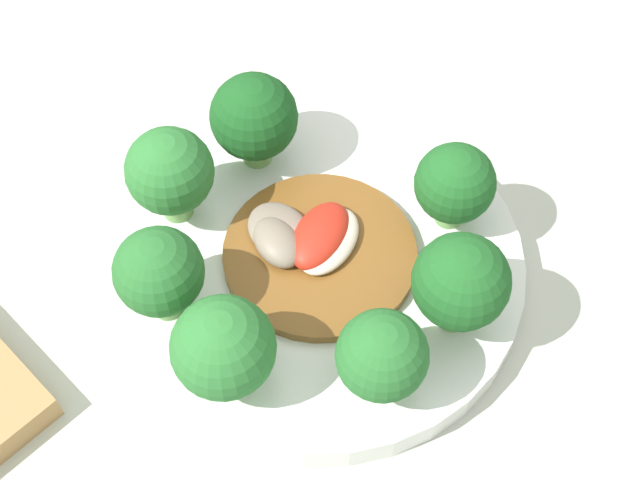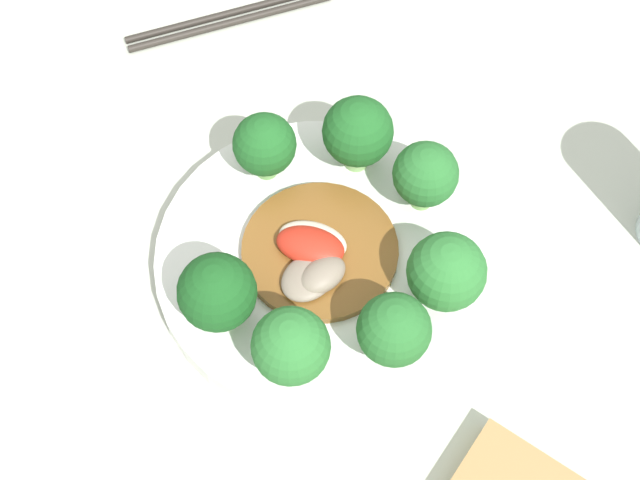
{
  "view_description": "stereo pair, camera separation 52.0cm",
  "coord_description": "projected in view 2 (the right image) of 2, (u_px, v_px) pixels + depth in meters",
  "views": [
    {
      "loc": [
        -0.09,
        0.28,
        1.26
      ],
      "look_at": [
        0.05,
        0.01,
        0.8
      ],
      "focal_mm": 50.0,
      "sensor_mm": 36.0,
      "label": 1
    },
    {
      "loc": [
        0.38,
        0.11,
        1.4
      ],
      "look_at": [
        0.05,
        0.01,
        0.8
      ],
      "focal_mm": 50.0,
      "sensor_mm": 36.0,
      "label": 2
    }
  ],
  "objects": [
    {
      "name": "broccoli_north",
      "position": [
        446.0,
        272.0,
        0.65
      ],
      "size": [
        0.06,
        0.06,
        0.07
      ],
      "color": "#7AAD5B",
      "rests_on": "plate"
    },
    {
      "name": "broccoli_northwest",
      "position": [
        425.0,
        175.0,
        0.7
      ],
      "size": [
        0.05,
        0.05,
        0.07
      ],
      "color": "#7AAD5B",
      "rests_on": "plate"
    },
    {
      "name": "ground_plane",
      "position": [
        324.0,
        469.0,
        1.4
      ],
      "size": [
        8.0,
        8.0,
        0.0
      ],
      "primitive_type": "plane",
      "color": "#4C4742"
    },
    {
      "name": "broccoli_southwest",
      "position": [
        265.0,
        145.0,
        0.71
      ],
      "size": [
        0.05,
        0.05,
        0.06
      ],
      "color": "#70A356",
      "rests_on": "plate"
    },
    {
      "name": "stirfry_center",
      "position": [
        317.0,
        253.0,
        0.7
      ],
      "size": [
        0.12,
        0.12,
        0.02
      ],
      "color": "brown",
      "rests_on": "plate"
    },
    {
      "name": "table",
      "position": [
        326.0,
        381.0,
        1.08
      ],
      "size": [
        0.86,
        0.8,
        0.76
      ],
      "color": "#B7BCAD",
      "rests_on": "ground_plane"
    },
    {
      "name": "broccoli_southeast",
      "position": [
        217.0,
        293.0,
        0.64
      ],
      "size": [
        0.06,
        0.06,
        0.07
      ],
      "color": "#7AAD5B",
      "rests_on": "plate"
    },
    {
      "name": "chopsticks",
      "position": [
        229.0,
        18.0,
        0.86
      ],
      "size": [
        0.14,
        0.17,
        0.01
      ],
      "color": "#2D2823",
      "rests_on": "table"
    },
    {
      "name": "broccoli_northeast",
      "position": [
        394.0,
        331.0,
        0.63
      ],
      "size": [
        0.05,
        0.05,
        0.07
      ],
      "color": "#70A356",
      "rests_on": "plate"
    },
    {
      "name": "plate",
      "position": [
        320.0,
        259.0,
        0.72
      ],
      "size": [
        0.26,
        0.26,
        0.02
      ],
      "color": "white",
      "rests_on": "table"
    },
    {
      "name": "broccoli_east",
      "position": [
        291.0,
        347.0,
        0.62
      ],
      "size": [
        0.06,
        0.06,
        0.07
      ],
      "color": "#70A356",
      "rests_on": "plate"
    },
    {
      "name": "broccoli_west",
      "position": [
        358.0,
        132.0,
        0.71
      ],
      "size": [
        0.06,
        0.06,
        0.07
      ],
      "color": "#89B76B",
      "rests_on": "plate"
    }
  ]
}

